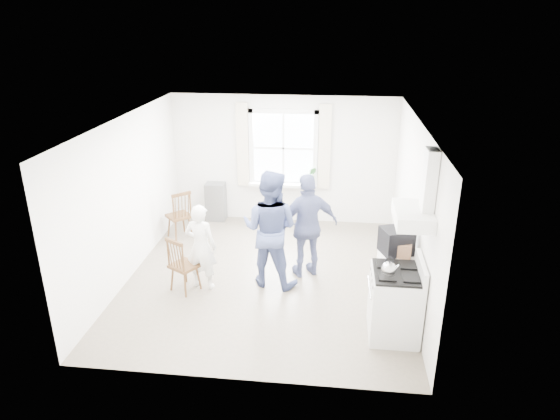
{
  "coord_description": "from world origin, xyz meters",
  "views": [
    {
      "loc": [
        1.04,
        -7.19,
        4.07
      ],
      "look_at": [
        0.19,
        0.2,
        1.12
      ],
      "focal_mm": 32.0,
      "sensor_mm": 36.0,
      "label": 1
    }
  ],
  "objects_px": {
    "stereo_stack": "(396,241)",
    "person_right": "(308,226)",
    "gas_stove": "(395,303)",
    "windsor_chair_b": "(179,260)",
    "person_left": "(201,247)",
    "person_mid": "(270,229)",
    "windsor_chair_a": "(181,210)",
    "low_cabinet": "(395,279)"
  },
  "relations": [
    {
      "from": "low_cabinet",
      "to": "person_right",
      "type": "distance_m",
      "value": 1.63
    },
    {
      "from": "low_cabinet",
      "to": "windsor_chair_a",
      "type": "bearing_deg",
      "value": 152.8
    },
    {
      "from": "gas_stove",
      "to": "low_cabinet",
      "type": "bearing_deg",
      "value": 84.32
    },
    {
      "from": "stereo_stack",
      "to": "windsor_chair_a",
      "type": "bearing_deg",
      "value": 152.15
    },
    {
      "from": "windsor_chair_a",
      "to": "person_right",
      "type": "bearing_deg",
      "value": -24.36
    },
    {
      "from": "windsor_chair_a",
      "to": "person_mid",
      "type": "bearing_deg",
      "value": -37.65
    },
    {
      "from": "windsor_chair_b",
      "to": "person_right",
      "type": "xyz_separation_m",
      "value": [
        1.91,
        0.81,
        0.31
      ]
    },
    {
      "from": "windsor_chair_a",
      "to": "person_mid",
      "type": "xyz_separation_m",
      "value": [
        1.9,
        -1.47,
        0.35
      ]
    },
    {
      "from": "windsor_chair_a",
      "to": "gas_stove",
      "type": "bearing_deg",
      "value": -35.4
    },
    {
      "from": "windsor_chair_a",
      "to": "person_left",
      "type": "height_order",
      "value": "person_left"
    },
    {
      "from": "windsor_chair_b",
      "to": "person_mid",
      "type": "distance_m",
      "value": 1.47
    },
    {
      "from": "windsor_chair_b",
      "to": "low_cabinet",
      "type": "bearing_deg",
      "value": -0.48
    },
    {
      "from": "stereo_stack",
      "to": "person_left",
      "type": "distance_m",
      "value": 2.95
    },
    {
      "from": "person_right",
      "to": "low_cabinet",
      "type": "bearing_deg",
      "value": 123.17
    },
    {
      "from": "stereo_stack",
      "to": "person_right",
      "type": "height_order",
      "value": "person_right"
    },
    {
      "from": "windsor_chair_a",
      "to": "windsor_chair_b",
      "type": "height_order",
      "value": "windsor_chair_a"
    },
    {
      "from": "person_mid",
      "to": "stereo_stack",
      "type": "bearing_deg",
      "value": 177.98
    },
    {
      "from": "stereo_stack",
      "to": "person_right",
      "type": "relative_size",
      "value": 0.29
    },
    {
      "from": "stereo_stack",
      "to": "person_left",
      "type": "relative_size",
      "value": 0.36
    },
    {
      "from": "gas_stove",
      "to": "person_right",
      "type": "distance_m",
      "value": 2.03
    },
    {
      "from": "person_mid",
      "to": "windsor_chair_b",
      "type": "bearing_deg",
      "value": 32.51
    },
    {
      "from": "gas_stove",
      "to": "stereo_stack",
      "type": "bearing_deg",
      "value": 87.3
    },
    {
      "from": "stereo_stack",
      "to": "person_mid",
      "type": "bearing_deg",
      "value": 164.35
    },
    {
      "from": "gas_stove",
      "to": "low_cabinet",
      "type": "height_order",
      "value": "gas_stove"
    },
    {
      "from": "person_left",
      "to": "windsor_chair_b",
      "type": "bearing_deg",
      "value": 44.41
    },
    {
      "from": "windsor_chair_a",
      "to": "windsor_chair_b",
      "type": "relative_size",
      "value": 1.05
    },
    {
      "from": "stereo_stack",
      "to": "windsor_chair_b",
      "type": "distance_m",
      "value": 3.25
    },
    {
      "from": "windsor_chair_b",
      "to": "person_left",
      "type": "distance_m",
      "value": 0.39
    },
    {
      "from": "person_left",
      "to": "person_right",
      "type": "distance_m",
      "value": 1.73
    },
    {
      "from": "stereo_stack",
      "to": "windsor_chair_b",
      "type": "height_order",
      "value": "stereo_stack"
    },
    {
      "from": "gas_stove",
      "to": "person_mid",
      "type": "height_order",
      "value": "person_mid"
    },
    {
      "from": "stereo_stack",
      "to": "windsor_chair_a",
      "type": "height_order",
      "value": "stereo_stack"
    },
    {
      "from": "person_mid",
      "to": "person_right",
      "type": "distance_m",
      "value": 0.67
    },
    {
      "from": "windsor_chair_a",
      "to": "person_left",
      "type": "distance_m",
      "value": 1.93
    },
    {
      "from": "windsor_chair_b",
      "to": "person_right",
      "type": "relative_size",
      "value": 0.53
    },
    {
      "from": "gas_stove",
      "to": "windsor_chair_b",
      "type": "relative_size",
      "value": 1.22
    },
    {
      "from": "windsor_chair_a",
      "to": "person_mid",
      "type": "relative_size",
      "value": 0.51
    },
    {
      "from": "person_left",
      "to": "person_right",
      "type": "relative_size",
      "value": 0.8
    },
    {
      "from": "gas_stove",
      "to": "person_left",
      "type": "height_order",
      "value": "person_left"
    },
    {
      "from": "person_mid",
      "to": "low_cabinet",
      "type": "bearing_deg",
      "value": 179.26
    },
    {
      "from": "gas_stove",
      "to": "stereo_stack",
      "type": "xyz_separation_m",
      "value": [
        0.03,
        0.67,
        0.6
      ]
    },
    {
      "from": "person_mid",
      "to": "person_right",
      "type": "relative_size",
      "value": 1.08
    }
  ]
}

